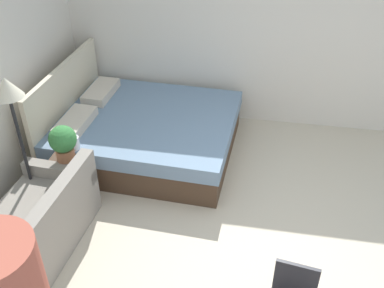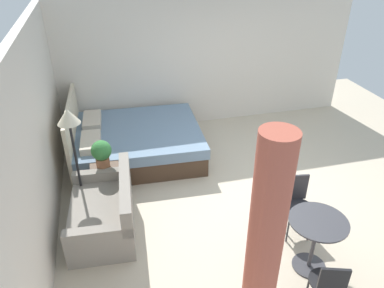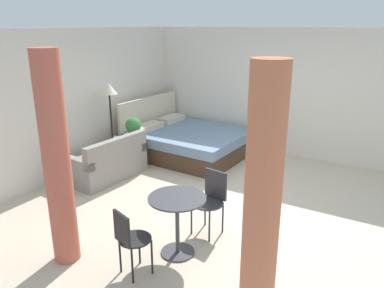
# 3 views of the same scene
# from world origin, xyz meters

# --- Properties ---
(ground_plane) EXTENTS (8.34, 9.17, 0.02)m
(ground_plane) POSITION_xyz_m (0.00, 0.00, -0.01)
(ground_plane) COLOR beige
(wall_back) EXTENTS (8.34, 0.12, 2.64)m
(wall_back) POSITION_xyz_m (0.00, 3.08, 1.32)
(wall_back) COLOR silver
(wall_back) RESTS_ON ground
(wall_right) EXTENTS (0.12, 6.17, 2.64)m
(wall_right) POSITION_xyz_m (2.67, 0.00, 1.32)
(wall_right) COLOR silver
(wall_right) RESTS_ON ground
(bed) EXTENTS (2.04, 2.35, 1.15)m
(bed) POSITION_xyz_m (1.53, 1.72, 0.30)
(bed) COLOR #473323
(bed) RESTS_ON ground
(couch) EXTENTS (1.46, 0.95, 0.80)m
(couch) POSITION_xyz_m (-0.31, 2.34, 0.27)
(couch) COLOR gray
(couch) RESTS_ON ground
(nightstand) EXTENTS (0.50, 0.44, 0.53)m
(nightstand) POSITION_xyz_m (0.56, 2.29, 0.27)
(nightstand) COLOR #473323
(nightstand) RESTS_ON ground
(potted_plant) EXTENTS (0.31, 0.31, 0.44)m
(potted_plant) POSITION_xyz_m (0.46, 2.30, 0.78)
(potted_plant) COLOR #935B3D
(potted_plant) RESTS_ON nightstand
(vase) EXTENTS (0.13, 0.13, 0.17)m
(vase) POSITION_xyz_m (0.68, 2.30, 0.62)
(vase) COLOR silver
(vase) RESTS_ON nightstand
(floor_lamp) EXTENTS (0.31, 0.31, 1.64)m
(floor_lamp) POSITION_xyz_m (0.23, 2.66, 1.35)
(floor_lamp) COLOR black
(floor_lamp) RESTS_ON ground
(balcony_table) EXTENTS (0.69, 0.69, 0.75)m
(balcony_table) POSITION_xyz_m (-1.65, -0.07, 0.53)
(balcony_table) COLOR #3F3F44
(balcony_table) RESTS_ON ground
(cafe_chair_near_window) EXTENTS (0.49, 0.49, 0.85)m
(cafe_chair_near_window) POSITION_xyz_m (-0.98, -0.18, 0.52)
(cafe_chair_near_window) COLOR #2D2D33
(cafe_chair_near_window) RESTS_ON ground
(cafe_chair_near_couch) EXTENTS (0.46, 0.46, 0.80)m
(cafe_chair_near_couch) POSITION_xyz_m (-2.29, 0.14, 0.49)
(cafe_chair_near_couch) COLOR black
(cafe_chair_near_couch) RESTS_ON ground
(curtain_right) EXTENTS (0.30, 0.30, 2.47)m
(curtain_right) POSITION_xyz_m (-2.42, 1.01, 1.23)
(curtain_right) COLOR #C15B47
(curtain_right) RESTS_ON ground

